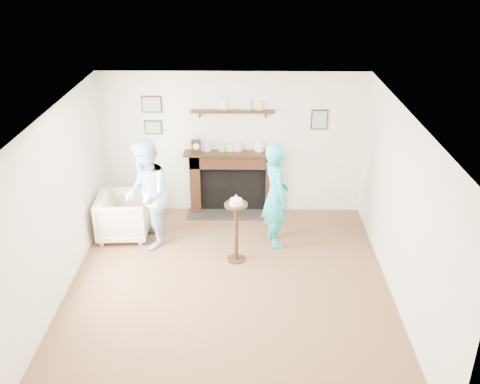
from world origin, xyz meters
name	(u,v)px	position (x,y,z in m)	size (l,w,h in m)	color
ground	(229,291)	(0.00, 0.00, 0.00)	(5.00, 5.00, 0.00)	brown
room_shell	(229,164)	(0.00, 0.69, 1.62)	(4.54, 5.02, 2.52)	#EDE2C9
armchair	(126,236)	(-1.76, 1.50, 0.00)	(0.79, 0.81, 0.74)	tan
man	(150,244)	(-1.30, 1.26, 0.00)	(0.85, 0.66, 1.75)	silver
woman	(274,242)	(0.69, 1.32, 0.00)	(0.62, 0.40, 1.69)	teal
pedestal_table	(236,221)	(0.09, 0.81, 0.67)	(0.34, 0.34, 1.09)	black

